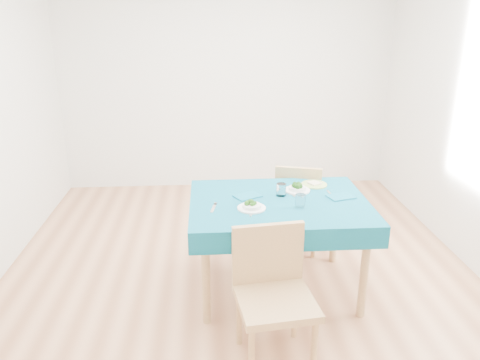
{
  "coord_description": "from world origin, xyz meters",
  "views": [
    {
      "loc": [
        -0.24,
        -3.46,
        2.08
      ],
      "look_at": [
        0.0,
        0.0,
        0.85
      ],
      "focal_mm": 35.0,
      "sensor_mm": 36.0,
      "label": 1
    }
  ],
  "objects": [
    {
      "name": "napkin_far",
      "position": [
        0.76,
        -0.19,
        0.76
      ],
      "size": [
        0.23,
        0.19,
        0.01
      ],
      "primitive_type": "cube",
      "rotation": [
        0.0,
        0.0,
        0.28
      ],
      "color": "#0D5A72",
      "rests_on": "table"
    },
    {
      "name": "tumbler_center",
      "position": [
        0.31,
        -0.12,
        0.81
      ],
      "size": [
        0.08,
        0.08,
        0.1
      ],
      "primitive_type": "cylinder",
      "color": "white",
      "rests_on": "table"
    },
    {
      "name": "fork_near",
      "position": [
        -0.22,
        -0.34,
        0.76
      ],
      "size": [
        0.05,
        0.17,
        0.0
      ],
      "primitive_type": "cube",
      "rotation": [
        0.0,
        0.0,
        -0.19
      ],
      "color": "silver",
      "rests_on": "table"
    },
    {
      "name": "fork_far",
      "position": [
        0.39,
        -0.07,
        0.76
      ],
      "size": [
        0.08,
        0.2,
        0.0
      ],
      "primitive_type": "cube",
      "rotation": [
        0.0,
        0.0,
        0.27
      ],
      "color": "silver",
      "rests_on": "table"
    },
    {
      "name": "table",
      "position": [
        0.28,
        -0.23,
        0.38
      ],
      "size": [
        1.33,
        1.01,
        0.76
      ],
      "primitive_type": "cube",
      "color": "#095067",
      "rests_on": "ground"
    },
    {
      "name": "side_plate",
      "position": [
        0.62,
        0.09,
        0.76
      ],
      "size": [
        0.21,
        0.21,
        0.01
      ],
      "primitive_type": "cylinder",
      "color": "#A4C560",
      "rests_on": "table"
    },
    {
      "name": "bowl_far",
      "position": [
        0.45,
        -0.03,
        0.79
      ],
      "size": [
        0.2,
        0.2,
        0.06
      ],
      "primitive_type": null,
      "color": "white",
      "rests_on": "table"
    },
    {
      "name": "bowl_near",
      "position": [
        0.06,
        -0.37,
        0.79
      ],
      "size": [
        0.21,
        0.21,
        0.06
      ],
      "primitive_type": null,
      "color": "white",
      "rests_on": "table"
    },
    {
      "name": "knife_far",
      "position": [
        0.7,
        -0.15,
        0.76
      ],
      "size": [
        0.03,
        0.22,
        0.0
      ],
      "primitive_type": "cube",
      "rotation": [
        0.0,
        0.0,
        0.07
      ],
      "color": "silver",
      "rests_on": "table"
    },
    {
      "name": "napkin_near",
      "position": [
        0.05,
        -0.13,
        0.76
      ],
      "size": [
        0.24,
        0.21,
        0.01
      ],
      "primitive_type": "cube",
      "rotation": [
        0.0,
        0.0,
        0.5
      ],
      "color": "#0D5A72",
      "rests_on": "table"
    },
    {
      "name": "bread_slice",
      "position": [
        0.62,
        0.09,
        0.78
      ],
      "size": [
        0.12,
        0.12,
        0.01
      ],
      "primitive_type": "cube",
      "rotation": [
        0.0,
        0.0,
        0.56
      ],
      "color": "beige",
      "rests_on": "side_plate"
    },
    {
      "name": "chair_far",
      "position": [
        0.57,
        0.45,
        0.5
      ],
      "size": [
        0.51,
        0.53,
        1.0
      ],
      "primitive_type": "cube",
      "rotation": [
        0.0,
        0.0,
        2.86
      ],
      "color": "#AA8150",
      "rests_on": "ground"
    },
    {
      "name": "tumbler_side",
      "position": [
        0.41,
        -0.36,
        0.81
      ],
      "size": [
        0.08,
        0.08,
        0.1
      ],
      "primitive_type": "cylinder",
      "color": "white",
      "rests_on": "table"
    },
    {
      "name": "room_shell",
      "position": [
        0.0,
        0.0,
        1.35
      ],
      "size": [
        4.02,
        4.52,
        2.73
      ],
      "color": "#A16643",
      "rests_on": "ground"
    },
    {
      "name": "chair_near",
      "position": [
        0.15,
        -1.04,
        0.58
      ],
      "size": [
        0.52,
        0.56,
        1.15
      ],
      "primitive_type": "cube",
      "rotation": [
        0.0,
        0.0,
        0.12
      ],
      "color": "#AA8150",
      "rests_on": "ground"
    },
    {
      "name": "knife_near",
      "position": [
        0.07,
        -0.41,
        0.76
      ],
      "size": [
        0.1,
        0.2,
        0.0
      ],
      "primitive_type": "cube",
      "rotation": [
        0.0,
        0.0,
        -0.39
      ],
      "color": "silver",
      "rests_on": "table"
    }
  ]
}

